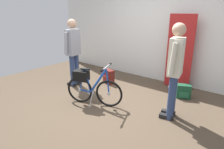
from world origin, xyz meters
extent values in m
plane|color=brown|center=(0.00, 0.00, 0.00)|extent=(6.84, 6.84, 0.00)
cube|color=white|center=(0.00, 2.02, 1.45)|extent=(6.84, 0.10, 2.89)
cylinder|color=#B7B7BC|center=(0.71, 1.73, 0.01)|extent=(0.36, 0.36, 0.02)
cube|color=#A51E1E|center=(0.71, 1.73, 0.87)|extent=(0.60, 0.02, 1.70)
torus|color=black|center=(0.07, -0.03, 0.27)|extent=(0.52, 0.23, 0.54)
cylinder|color=#B7B7BC|center=(0.07, -0.03, 0.27)|extent=(0.07, 0.07, 0.06)
torus|color=black|center=(-0.51, -0.25, 0.27)|extent=(0.52, 0.23, 0.54)
cylinder|color=#B7B7BC|center=(-0.51, -0.25, 0.27)|extent=(0.07, 0.07, 0.06)
cylinder|color=#1947B2|center=(-0.40, -0.21, 0.26)|extent=(0.23, 0.12, 0.05)
cylinder|color=#1947B2|center=(-0.14, -0.10, 0.50)|extent=(0.36, 0.17, 0.52)
cylinder|color=#1947B2|center=(-0.34, -0.18, 0.48)|extent=(0.14, 0.08, 0.45)
cylinder|color=#1947B2|center=(-0.40, -0.21, 0.26)|extent=(0.23, 0.11, 0.04)
cylinder|color=#1947B2|center=(0.04, -0.04, 0.51)|extent=(0.08, 0.05, 0.49)
cylinder|color=#1947B2|center=(-0.45, -0.22, 0.48)|extent=(0.15, 0.08, 0.44)
ellipsoid|color=black|center=(-0.39, -0.20, 0.72)|extent=(0.24, 0.16, 0.05)
cylinder|color=#B7B7BC|center=(0.02, -0.05, 0.77)|extent=(0.03, 0.03, 0.04)
cylinder|color=#B7B7BC|center=(0.02, -0.05, 0.79)|extent=(0.18, 0.42, 0.03)
cylinder|color=black|center=(0.10, -0.25, 0.79)|extent=(0.07, 0.10, 0.04)
cylinder|color=black|center=(-0.06, 0.16, 0.79)|extent=(0.07, 0.10, 0.04)
cylinder|color=#B7B7BC|center=(-0.29, -0.16, 0.26)|extent=(0.14, 0.06, 0.14)
cylinder|color=#B7B7BC|center=(-0.22, -0.23, 0.12)|extent=(0.08, 0.19, 0.25)
cube|color=black|center=(-0.47, -0.23, 0.58)|extent=(0.33, 0.29, 0.20)
cylinder|color=navy|center=(1.14, 0.42, 0.39)|extent=(0.11, 0.11, 0.78)
cube|color=black|center=(1.09, 0.41, 0.04)|extent=(0.25, 0.14, 0.07)
cylinder|color=navy|center=(1.18, 0.26, 0.39)|extent=(0.11, 0.11, 0.78)
cube|color=black|center=(1.13, 0.25, 0.04)|extent=(0.25, 0.14, 0.07)
cube|color=beige|center=(1.16, 0.34, 1.08)|extent=(0.26, 0.35, 0.60)
cylinder|color=beige|center=(1.10, 0.54, 1.08)|extent=(0.12, 0.10, 0.51)
cylinder|color=beige|center=(1.19, 0.13, 1.08)|extent=(0.12, 0.12, 0.51)
sphere|color=tan|center=(1.16, 0.34, 1.51)|extent=(0.21, 0.21, 0.21)
cylinder|color=navy|center=(-1.32, 0.40, 0.39)|extent=(0.11, 0.11, 0.77)
cube|color=black|center=(-1.37, 0.40, 0.04)|extent=(0.25, 0.11, 0.07)
cylinder|color=navy|center=(-1.31, 0.24, 0.39)|extent=(0.11, 0.11, 0.77)
cube|color=black|center=(-1.36, 0.24, 0.04)|extent=(0.25, 0.11, 0.07)
cube|color=#999EA8|center=(-1.31, 0.32, 1.07)|extent=(0.23, 0.34, 0.60)
cylinder|color=#999EA8|center=(-1.35, 0.53, 1.07)|extent=(0.13, 0.11, 0.50)
cylinder|color=#999EA8|center=(-1.31, 0.11, 1.07)|extent=(0.13, 0.12, 0.50)
sphere|color=tan|center=(-1.31, 0.32, 1.50)|extent=(0.21, 0.21, 0.21)
cube|color=#19472D|center=(1.05, 1.28, 0.15)|extent=(0.33, 0.28, 0.29)
cube|color=#1F5939|center=(1.09, 1.19, 0.10)|extent=(0.19, 0.12, 0.13)
cube|color=maroon|center=(-0.77, 0.96, 0.18)|extent=(0.33, 0.23, 0.35)
cube|color=maroon|center=(-0.79, 0.87, 0.12)|extent=(0.21, 0.08, 0.15)
camera|label=1|loc=(2.26, -2.67, 1.79)|focal=31.35mm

